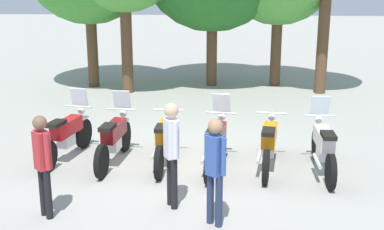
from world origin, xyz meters
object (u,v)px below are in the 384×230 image
motorcycle_1 (114,138)px  person_2 (43,159)px  motorcycle_0 (67,134)px  motorcycle_2 (165,140)px  person_0 (172,147)px  motorcycle_3 (216,143)px  person_1 (215,164)px  motorcycle_5 (323,146)px  motorcycle_4 (269,144)px

motorcycle_1 → person_2: bearing=172.2°
motorcycle_0 → person_2: bearing=-159.1°
motorcycle_2 → person_0: bearing=-168.5°
motorcycle_3 → person_1: bearing=-171.5°
person_2 → person_1: bearing=-49.1°
person_0 → person_1: (0.70, -0.58, -0.06)m
motorcycle_2 → person_2: 2.94m
motorcycle_5 → person_1: bearing=139.1°
motorcycle_4 → motorcycle_5: 1.03m
motorcycle_4 → motorcycle_2: bearing=95.2°
motorcycle_1 → motorcycle_5: bearing=-88.3°
motorcycle_0 → motorcycle_1: (1.02, -0.17, 0.00)m
person_2 → motorcycle_4: bearing=-14.2°
motorcycle_0 → person_0: 3.24m
motorcycle_5 → person_1: person_1 is taller
motorcycle_0 → motorcycle_1: 1.03m
motorcycle_1 → person_0: person_0 is taller
motorcycle_1 → person_2: person_2 is taller
motorcycle_2 → person_2: size_ratio=1.33×
person_1 → person_2: person_1 is taller
motorcycle_4 → person_2: bearing=130.8°
person_0 → motorcycle_2: bearing=72.6°
motorcycle_1 → motorcycle_4: size_ratio=1.00×
motorcycle_3 → person_1: person_1 is taller
motorcycle_0 → motorcycle_2: size_ratio=0.99×
motorcycle_5 → motorcycle_4: bearing=82.7°
motorcycle_4 → motorcycle_5: (1.02, -0.14, 0.01)m
motorcycle_2 → motorcycle_3: bearing=-97.0°
person_1 → person_2: bearing=-52.4°
motorcycle_1 → motorcycle_4: motorcycle_1 is taller
motorcycle_3 → person_0: 1.99m
motorcycle_2 → person_1: person_1 is taller
motorcycle_4 → motorcycle_5: motorcycle_5 is taller
motorcycle_1 → motorcycle_5: 4.10m
motorcycle_1 → person_0: size_ratio=1.25×
motorcycle_1 → person_2: 2.54m
motorcycle_4 → person_2: person_2 is taller
motorcycle_5 → person_0: 3.25m
motorcycle_3 → motorcycle_4: motorcycle_3 is taller
motorcycle_3 → motorcycle_4: bearing=-79.3°
motorcycle_1 → person_1: (2.08, -2.53, 0.46)m
motorcycle_1 → motorcycle_2: size_ratio=1.00×
person_1 → motorcycle_2: bearing=-117.9°
person_0 → person_1: 0.91m
motorcycle_0 → motorcycle_3: size_ratio=0.99×
person_0 → person_2: (-1.93, -0.49, -0.07)m
person_1 → motorcycle_0: bearing=-91.6°
person_1 → motorcycle_4: bearing=-162.7°
motorcycle_1 → motorcycle_4: bearing=-86.8°
motorcycle_0 → person_0: bearing=-120.7°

